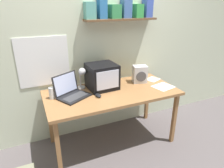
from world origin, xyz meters
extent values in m
plane|color=#5B5355|center=(0.00, 0.00, 0.00)|extent=(12.00, 12.00, 0.00)
cube|color=beige|center=(0.00, 0.45, 1.30)|extent=(5.60, 0.06, 2.60)
cube|color=white|center=(-0.72, 0.41, 1.11)|extent=(0.60, 0.01, 0.60)
cube|color=brown|center=(0.27, 0.33, 1.57)|extent=(0.96, 0.18, 0.02)
cube|color=#56A197|center=(-0.13, 0.35, 1.68)|extent=(0.12, 0.12, 0.20)
cube|color=#2D6EAF|center=(0.02, 0.36, 1.71)|extent=(0.10, 0.12, 0.25)
cube|color=#348B4E|center=(0.19, 0.34, 1.67)|extent=(0.13, 0.14, 0.17)
cube|color=#436AAA|center=(0.35, 0.35, 1.70)|extent=(0.11, 0.13, 0.22)
cube|color=green|center=(0.51, 0.34, 1.67)|extent=(0.11, 0.15, 0.17)
cube|color=#405ABA|center=(0.67, 0.35, 1.71)|extent=(0.10, 0.13, 0.25)
cube|color=#9B693D|center=(0.00, 0.00, 0.73)|extent=(1.62, 0.77, 0.03)
cube|color=#9B693D|center=(-0.75, -0.32, 0.36)|extent=(0.04, 0.05, 0.72)
cube|color=#9B693D|center=(0.75, -0.32, 0.36)|extent=(0.04, 0.05, 0.72)
cube|color=#9B693D|center=(-0.75, 0.32, 0.36)|extent=(0.04, 0.05, 0.72)
cube|color=#9B693D|center=(0.75, 0.32, 0.36)|extent=(0.04, 0.05, 0.72)
cube|color=black|center=(-0.07, 0.16, 0.91)|extent=(0.37, 0.35, 0.31)
cube|color=silver|center=(-0.06, -0.01, 0.92)|extent=(0.29, 0.02, 0.23)
cube|color=black|center=(-0.46, 0.02, 0.76)|extent=(0.41, 0.38, 0.02)
cube|color=#38383A|center=(-0.46, 0.01, 0.77)|extent=(0.32, 0.26, 0.00)
cube|color=black|center=(-0.53, 0.15, 0.89)|extent=(0.32, 0.20, 0.24)
cube|color=silver|center=(-0.53, 0.15, 0.89)|extent=(0.29, 0.19, 0.22)
cylinder|color=silver|center=(-0.32, 0.26, 0.76)|extent=(0.11, 0.11, 0.01)
cylinder|color=silver|center=(-0.32, 0.26, 0.88)|extent=(0.02, 0.02, 0.22)
sphere|color=silver|center=(-0.31, 0.21, 0.99)|extent=(0.09, 0.09, 0.09)
cylinder|color=white|center=(-0.70, 0.10, 0.82)|extent=(0.06, 0.06, 0.14)
cylinder|color=#4CC656|center=(-0.70, 0.10, 0.80)|extent=(0.06, 0.06, 0.10)
cube|color=silver|center=(0.47, 0.14, 0.87)|extent=(0.21, 0.18, 0.23)
cylinder|color=#4C4C51|center=(0.46, 0.07, 0.86)|extent=(0.14, 0.04, 0.14)
ellipsoid|color=black|center=(-0.21, -0.07, 0.77)|extent=(0.06, 0.11, 0.03)
cube|color=white|center=(0.70, 0.15, 0.75)|extent=(0.23, 0.21, 0.00)
cube|color=white|center=(0.67, -0.13, 0.75)|extent=(0.29, 0.26, 0.00)
camera|label=1|loc=(-0.90, -2.05, 1.77)|focal=32.00mm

